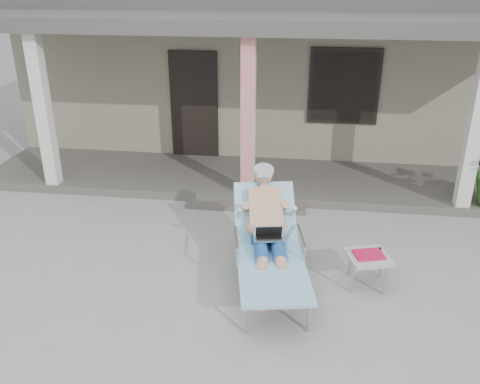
# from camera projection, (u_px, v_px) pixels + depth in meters

# --- Properties ---
(ground) EXTENTS (60.00, 60.00, 0.00)m
(ground) POSITION_uv_depth(u_px,v_px,m) (228.00, 267.00, 6.80)
(ground) COLOR #9E9E99
(ground) RESTS_ON ground
(house) EXTENTS (10.40, 5.40, 3.30)m
(house) POSITION_uv_depth(u_px,v_px,m) (270.00, 62.00, 12.03)
(house) COLOR gray
(house) RESTS_ON ground
(porch_deck) EXTENTS (10.00, 2.00, 0.15)m
(porch_deck) POSITION_uv_depth(u_px,v_px,m) (253.00, 179.00, 9.50)
(porch_deck) COLOR #605B56
(porch_deck) RESTS_ON ground
(porch_overhang) EXTENTS (10.00, 2.30, 2.85)m
(porch_overhang) POSITION_uv_depth(u_px,v_px,m) (254.00, 28.00, 8.36)
(porch_overhang) COLOR silver
(porch_overhang) RESTS_ON porch_deck
(porch_step) EXTENTS (2.00, 0.30, 0.07)m
(porch_step) POSITION_uv_depth(u_px,v_px,m) (245.00, 207.00, 8.47)
(porch_step) COLOR #605B56
(porch_step) RESTS_ON ground
(lounger) EXTENTS (1.16, 2.20, 1.38)m
(lounger) POSITION_uv_depth(u_px,v_px,m) (269.00, 220.00, 6.21)
(lounger) COLOR #B7B7BC
(lounger) RESTS_ON ground
(side_table) EXTENTS (0.62, 0.62, 0.45)m
(side_table) POSITION_uv_depth(u_px,v_px,m) (368.00, 258.00, 6.29)
(side_table) COLOR #B3B3AE
(side_table) RESTS_ON ground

